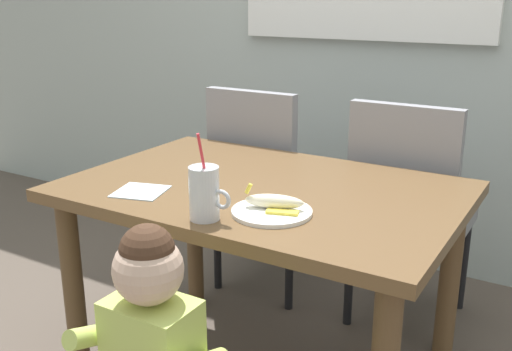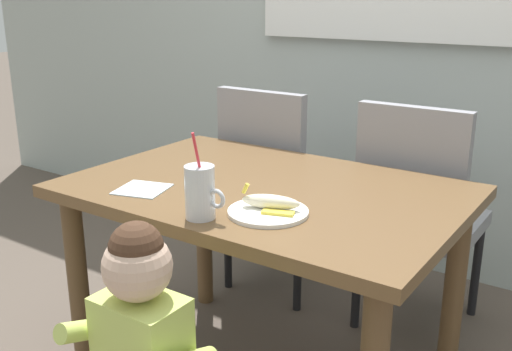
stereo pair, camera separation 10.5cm
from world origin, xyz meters
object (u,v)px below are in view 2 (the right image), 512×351
Objects in this scene: toddler_standing at (142,340)px; snack_plate at (268,212)px; dining_chair_right at (417,207)px; milk_cup at (200,195)px; paper_napkin at (142,189)px; dining_chair_left at (275,180)px; peeled_banana at (272,202)px; dining_table at (264,218)px.

toddler_standing reaches higher than snack_plate.
dining_chair_right is 1.05m from milk_cup.
milk_cup is at bearing -15.20° from paper_napkin.
dining_chair_left is 0.90m from paper_napkin.
dining_chair_right is at bearing 55.96° from paper_napkin.
dining_chair_right is 0.87m from peeled_banana.
dining_chair_right is at bearing 73.39° from milk_cup.
paper_napkin is at bearing -172.46° from peeled_banana.
snack_plate is 1.53× the size of paper_napkin.
paper_napkin is (-0.45, -0.05, -0.00)m from snack_plate.
toddler_standing is 0.51m from peeled_banana.
dining_chair_right reaches higher than dining_table.
dining_chair_right reaches higher than toddler_standing.
toddler_standing is 0.41m from milk_cup.
milk_cup is at bearing -134.46° from peeled_banana.
toddler_standing reaches higher than paper_napkin.
dining_chair_left reaches higher than peeled_banana.
peeled_banana is 0.46m from paper_napkin.
paper_napkin is at bearing -139.24° from dining_table.
snack_plate is (0.14, 0.13, -0.06)m from milk_cup.
snack_plate is at bearing 5.76° from paper_napkin.
snack_plate is at bearing 76.68° from toddler_standing.
toddler_standing is 4.78× the size of peeled_banana.
dining_chair_left and dining_chair_right have the same top height.
milk_cup reaches higher than peeled_banana.
toddler_standing is at bearing -103.19° from peeled_banana.
peeled_banana is at bearing 79.81° from dining_chair_right.
dining_chair_right is 0.88m from snack_plate.
dining_chair_right is 1.15× the size of toddler_standing.
dining_chair_left is at bearing 110.82° from milk_cup.
toddler_standing is 0.56m from paper_napkin.
peeled_banana reaches higher than snack_plate.
snack_plate is 0.03m from peeled_banana.
dining_chair_left is at bearing 119.69° from dining_table.
dining_chair_right is 5.48× the size of peeled_banana.
snack_plate is at bearing 42.99° from milk_cup.
peeled_banana reaches higher than paper_napkin.
paper_napkin is (-0.30, -0.26, 0.11)m from dining_table.
paper_napkin is (-0.60, -0.89, 0.21)m from dining_chair_right.
dining_chair_left reaches higher than snack_plate.
toddler_standing is at bearing -46.85° from paper_napkin.
dining_table is 1.31× the size of dining_chair_right.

